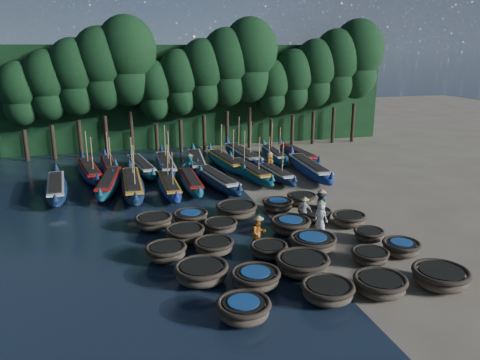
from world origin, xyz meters
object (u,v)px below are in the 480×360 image
object	(u,v)px
coracle_5	(201,272)
long_boat_3	(169,186)
fisherman_2	(259,232)
long_boat_9	(89,171)
long_boat_16	(274,155)
long_boat_4	(191,182)
coracle_14	(369,235)
long_boat_13	(197,162)
fisherman_4	(304,210)
coracle_9	(401,248)
long_boat_11	(141,167)
coracle_2	(328,291)
coracle_12	(269,250)
long_boat_14	(225,162)
fisherman_5	(190,165)
coracle_23	(278,205)
coracle_17	(290,225)
coracle_22	(236,210)
coracle_15	(185,234)
coracle_7	(302,264)
long_boat_5	(216,180)
long_boat_15	(243,155)
fisherman_3	(321,205)
long_boat_8	(309,168)
long_boat_12	(166,165)
long_boat_7	(273,173)
coracle_11	(214,246)
coracle_21	(191,217)
long_boat_2	(133,185)
long_boat_6	(249,171)
coracle_3	(380,285)
coracle_18	(315,214)
fisherman_6	(270,163)
long_boat_0	(56,188)
fisherman_1	(322,203)
coracle_6	(256,278)
long_boat_17	(298,155)
coracle_4	(440,277)
coracle_8	(370,256)
long_boat_10	(109,167)
fisherman_0	(321,215)
coracle_13	(313,242)
coracle_20	(154,222)
coracle_19	(349,219)
coracle_1	(244,309)

from	to	relation	value
coracle_5	long_boat_3	world-z (taller)	long_boat_3
coracle_5	fisherman_2	distance (m)	4.39
long_boat_9	long_boat_16	size ratio (longest dim) A/B	1.08
long_boat_4	coracle_14	bearing A→B (deg)	-57.75
coracle_5	long_boat_3	bearing A→B (deg)	88.29
long_boat_13	fisherman_4	bearing A→B (deg)	-69.23
coracle_9	long_boat_11	distance (m)	22.10
coracle_2	coracle_12	xyz separation A→B (m)	(-0.91, 4.46, -0.04)
long_boat_14	fisherman_4	xyz separation A→B (m)	(1.23, -13.56, 0.27)
fisherman_5	coracle_23	bearing A→B (deg)	-71.62
coracle_17	coracle_22	xyz separation A→B (m)	(-2.15, 3.20, -0.01)
coracle_12	coracle_22	world-z (taller)	coracle_22
coracle_15	long_boat_9	distance (m)	15.18
coracle_7	coracle_15	xyz separation A→B (m)	(-4.44, 4.97, -0.01)
long_boat_5	coracle_12	bearing A→B (deg)	-100.98
coracle_7	long_boat_15	xyz separation A→B (m)	(3.34, 21.02, 0.13)
fisherman_3	long_boat_8	bearing A→B (deg)	23.49
long_boat_12	long_boat_8	bearing A→B (deg)	-19.58
long_boat_7	long_boat_12	size ratio (longest dim) A/B	0.86
coracle_11	coracle_21	xyz separation A→B (m)	(-0.37, 4.38, 0.00)
long_boat_3	long_boat_11	bearing A→B (deg)	103.51
coracle_2	coracle_5	world-z (taller)	coracle_5
long_boat_9	long_boat_2	bearing A→B (deg)	-68.91
long_boat_6	coracle_3	bearing A→B (deg)	-96.83
coracle_18	fisherman_3	xyz separation A→B (m)	(0.42, 0.05, 0.53)
fisherman_6	long_boat_9	bearing A→B (deg)	61.85
coracle_9	long_boat_7	bearing A→B (deg)	95.05
coracle_23	fisherman_3	distance (m)	2.85
coracle_3	coracle_11	distance (m)	8.03
long_boat_0	fisherman_1	size ratio (longest dim) A/B	4.56
long_boat_13	fisherman_1	bearing A→B (deg)	-63.18
coracle_22	fisherman_5	distance (m)	9.83
coracle_5	coracle_6	distance (m)	2.35
long_boat_17	fisherman_6	bearing A→B (deg)	-141.90
fisherman_4	coracle_4	bearing A→B (deg)	142.20
fisherman_5	coracle_21	bearing A→B (deg)	-103.43
coracle_4	coracle_8	world-z (taller)	coracle_4
long_boat_10	fisherman_0	distance (m)	19.34
long_boat_14	coracle_22	bearing A→B (deg)	-107.58
long_boat_12	fisherman_5	bearing A→B (deg)	-47.05
coracle_13	long_boat_16	xyz separation A→B (m)	(4.78, 18.83, 0.06)
coracle_4	coracle_20	size ratio (longest dim) A/B	1.16
coracle_11	long_boat_4	distance (m)	11.23
coracle_15	long_boat_3	xyz separation A→B (m)	(0.35, 8.79, 0.05)
coracle_19	long_boat_7	size ratio (longest dim) A/B	0.26
long_boat_7	coracle_1	bearing A→B (deg)	-118.01
coracle_9	coracle_11	distance (m)	9.11
coracle_2	coracle_17	bearing A→B (deg)	80.18
coracle_4	long_boat_10	world-z (taller)	long_boat_10
long_boat_16	coracle_19	bearing A→B (deg)	-91.56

